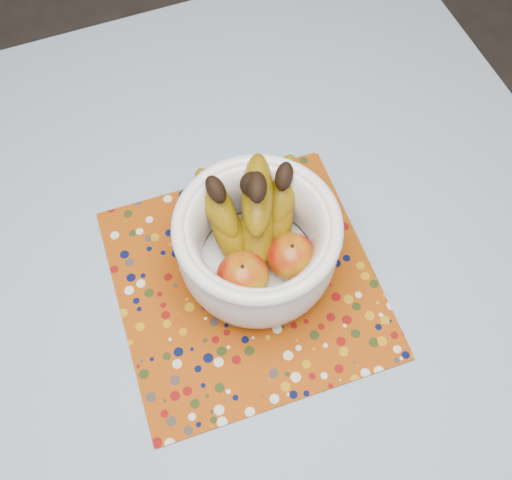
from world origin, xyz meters
TOP-DOWN VIEW (x-y plane):
  - table at (0.00, 0.00)m, footprint 1.20×1.20m
  - tablecloth at (0.00, 0.00)m, footprint 1.32×1.32m
  - placemat at (0.06, 0.03)m, footprint 0.41×0.41m
  - fruit_bowl at (0.09, 0.06)m, footprint 0.26×0.26m

SIDE VIEW (x-z plane):
  - table at x=0.00m, z-range 0.30..1.05m
  - tablecloth at x=0.00m, z-range 0.75..0.76m
  - placemat at x=0.06m, z-range 0.76..0.76m
  - fruit_bowl at x=0.09m, z-range 0.75..0.95m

